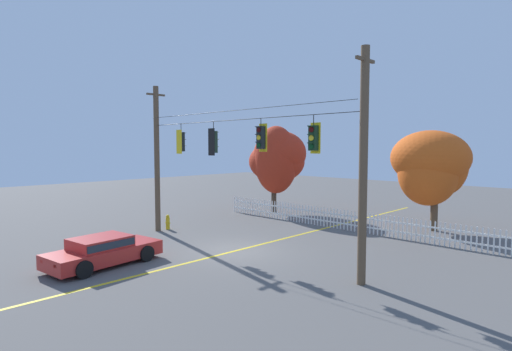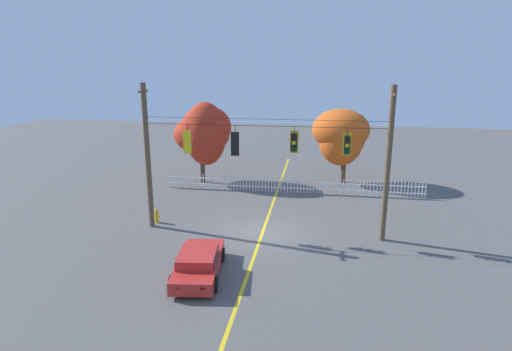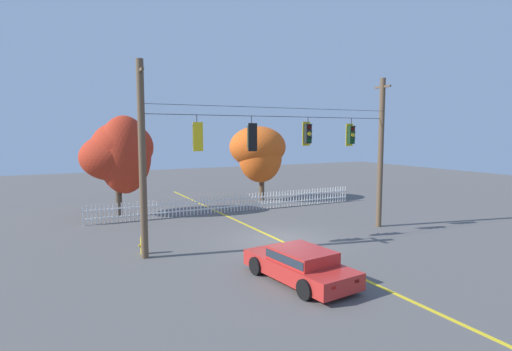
# 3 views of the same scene
# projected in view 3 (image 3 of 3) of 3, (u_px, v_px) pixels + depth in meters

# --- Properties ---
(ground) EXTENTS (80.00, 80.00, 0.00)m
(ground) POSITION_uv_depth(u_px,v_px,m) (279.00, 240.00, 19.45)
(ground) COLOR #565451
(lane_centerline_stripe) EXTENTS (0.16, 36.00, 0.01)m
(lane_centerline_stripe) POSITION_uv_depth(u_px,v_px,m) (279.00, 240.00, 19.45)
(lane_centerline_stripe) COLOR gold
(lane_centerline_stripe) RESTS_ON ground
(signal_support_span) EXTENTS (12.75, 1.10, 7.89)m
(signal_support_span) POSITION_uv_depth(u_px,v_px,m) (279.00, 155.00, 19.03)
(signal_support_span) COLOR brown
(signal_support_span) RESTS_ON ground
(traffic_signal_eastbound_side) EXTENTS (0.43, 0.38, 1.51)m
(traffic_signal_eastbound_side) POSITION_uv_depth(u_px,v_px,m) (197.00, 137.00, 17.16)
(traffic_signal_eastbound_side) COLOR black
(traffic_signal_northbound_secondary) EXTENTS (0.43, 0.38, 1.56)m
(traffic_signal_northbound_secondary) POSITION_uv_depth(u_px,v_px,m) (252.00, 137.00, 18.30)
(traffic_signal_northbound_secondary) COLOR black
(traffic_signal_westbound_side) EXTENTS (0.43, 0.38, 1.36)m
(traffic_signal_westbound_side) POSITION_uv_depth(u_px,v_px,m) (308.00, 134.00, 19.65)
(traffic_signal_westbound_side) COLOR black
(traffic_signal_northbound_primary) EXTENTS (0.43, 0.38, 1.41)m
(traffic_signal_northbound_primary) POSITION_uv_depth(u_px,v_px,m) (351.00, 135.00, 20.84)
(traffic_signal_northbound_primary) COLOR black
(white_picket_fence) EXTENTS (18.03, 0.06, 1.11)m
(white_picket_fence) POSITION_uv_depth(u_px,v_px,m) (234.00, 203.00, 26.41)
(white_picket_fence) COLOR white
(white_picket_fence) RESTS_ON ground
(autumn_maple_near_fence) EXTENTS (4.34, 3.81, 6.07)m
(autumn_maple_near_fence) POSITION_uv_depth(u_px,v_px,m) (121.00, 153.00, 24.78)
(autumn_maple_near_fence) COLOR #473828
(autumn_maple_near_fence) RESTS_ON ground
(autumn_maple_mid) EXTENTS (4.23, 3.97, 5.54)m
(autumn_maple_mid) POSITION_uv_depth(u_px,v_px,m) (260.00, 151.00, 30.50)
(autumn_maple_mid) COLOR brown
(autumn_maple_mid) RESTS_ON ground
(parked_car) EXTENTS (2.32, 4.50, 1.15)m
(parked_car) POSITION_uv_depth(u_px,v_px,m) (300.00, 264.00, 13.95)
(parked_car) COLOR red
(parked_car) RESTS_ON ground
(fire_hydrant) EXTENTS (0.38, 0.22, 0.83)m
(fire_hydrant) POSITION_uv_depth(u_px,v_px,m) (143.00, 244.00, 17.16)
(fire_hydrant) COLOR gold
(fire_hydrant) RESTS_ON ground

